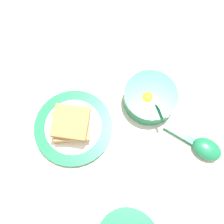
% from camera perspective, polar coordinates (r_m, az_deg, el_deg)
% --- Properties ---
extents(ground_plane, '(3.00, 3.00, 0.00)m').
position_cam_1_polar(ground_plane, '(0.72, 12.45, -9.43)').
color(ground_plane, beige).
extents(egg_bowl, '(0.15, 0.15, 0.08)m').
position_cam_1_polar(egg_bowl, '(0.73, 8.28, 3.17)').
color(egg_bowl, '#196B42').
rests_on(egg_bowl, ground_plane).
extents(toast_plate, '(0.21, 0.21, 0.02)m').
position_cam_1_polar(toast_plate, '(0.72, -8.36, -3.33)').
color(toast_plate, '#196B42').
rests_on(toast_plate, ground_plane).
extents(toast_sandwich, '(0.13, 0.12, 0.05)m').
position_cam_1_polar(toast_sandwich, '(0.69, -8.92, -2.62)').
color(toast_sandwich, '#9E7042').
rests_on(toast_sandwich, toast_plate).
extents(soup_spoon, '(0.10, 0.16, 0.03)m').
position_cam_1_polar(soup_spoon, '(0.73, 19.19, -7.14)').
color(soup_spoon, '#196B42').
rests_on(soup_spoon, ground_plane).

